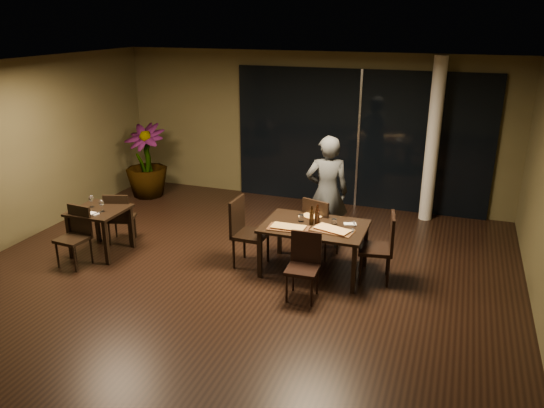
{
  "coord_description": "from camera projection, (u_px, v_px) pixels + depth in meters",
  "views": [
    {
      "loc": [
        2.85,
        -6.17,
        3.65
      ],
      "look_at": [
        0.39,
        0.67,
        1.05
      ],
      "focal_mm": 35.0,
      "sensor_mm": 36.0,
      "label": 1
    }
  ],
  "objects": [
    {
      "name": "napkin_near",
      "position": [
        348.0,
        231.0,
        7.51
      ],
      "size": [
        0.19,
        0.11,
        0.01
      ],
      "primitive_type": "cube",
      "rotation": [
        0.0,
        0.0,
        0.07
      ],
      "color": "white",
      "rests_on": "main_table"
    },
    {
      "name": "diner",
      "position": [
        327.0,
        193.0,
        8.54
      ],
      "size": [
        0.74,
        0.6,
        1.88
      ],
      "primitive_type": "imported",
      "rotation": [
        0.0,
        0.0,
        3.46
      ],
      "color": "#2F3234",
      "rests_on": "ground"
    },
    {
      "name": "side_napkin",
      "position": [
        93.0,
        214.0,
        8.17
      ],
      "size": [
        0.2,
        0.14,
        0.01
      ],
      "primitive_type": "cube",
      "rotation": [
        0.0,
        0.0,
        -0.19
      ],
      "color": "silver",
      "rests_on": "side_table"
    },
    {
      "name": "oblong_pizza_left",
      "position": [
        288.0,
        227.0,
        7.6
      ],
      "size": [
        0.47,
        0.22,
        0.02
      ],
      "primitive_type": null,
      "rotation": [
        0.0,
        0.0,
        0.01
      ],
      "color": "maroon",
      "rests_on": "pizza_board_left"
    },
    {
      "name": "ceiling",
      "position": [
        225.0,
        68.0,
        6.58
      ],
      "size": [
        8.0,
        8.0,
        0.04
      ],
      "primitive_type": "cube",
      "color": "white",
      "rests_on": "wall_back"
    },
    {
      "name": "pizza_board_left",
      "position": [
        288.0,
        228.0,
        7.61
      ],
      "size": [
        0.61,
        0.34,
        0.01
      ],
      "primitive_type": "cube",
      "rotation": [
        0.0,
        0.0,
        0.07
      ],
      "color": "#462816",
      "rests_on": "main_table"
    },
    {
      "name": "chair_side_far",
      "position": [
        119.0,
        216.0,
        8.81
      ],
      "size": [
        0.52,
        0.52,
        0.89
      ],
      "rotation": [
        0.0,
        0.0,
        3.45
      ],
      "color": "black",
      "rests_on": "ground"
    },
    {
      "name": "column",
      "position": [
        433.0,
        141.0,
        9.56
      ],
      "size": [
        0.24,
        0.24,
        3.0
      ],
      "primitive_type": "cylinder",
      "color": "silver",
      "rests_on": "ground"
    },
    {
      "name": "bottle_c",
      "position": [
        318.0,
        214.0,
        7.76
      ],
      "size": [
        0.06,
        0.06,
        0.29
      ],
      "primitive_type": null,
      "color": "black",
      "rests_on": "main_table"
    },
    {
      "name": "round_pizza",
      "position": [
        313.0,
        216.0,
        8.07
      ],
      "size": [
        0.28,
        0.28,
        0.01
      ],
      "primitive_type": "cylinder",
      "color": "red",
      "rests_on": "main_table"
    },
    {
      "name": "bottle_b",
      "position": [
        317.0,
        215.0,
        7.74
      ],
      "size": [
        0.06,
        0.06,
        0.28
      ],
      "primitive_type": null,
      "color": "black",
      "rests_on": "main_table"
    },
    {
      "name": "wine_glass_b",
      "position": [
        102.0,
        206.0,
        8.24
      ],
      "size": [
        0.08,
        0.08,
        0.18
      ],
      "primitive_type": null,
      "color": "white",
      "rests_on": "side_table"
    },
    {
      "name": "wine_glass_a",
      "position": [
        91.0,
        202.0,
        8.44
      ],
      "size": [
        0.08,
        0.08,
        0.18
      ],
      "primitive_type": null,
      "color": "white",
      "rests_on": "side_table"
    },
    {
      "name": "tumbler_right",
      "position": [
        334.0,
        222.0,
        7.74
      ],
      "size": [
        0.07,
        0.07,
        0.09
      ],
      "primitive_type": "cylinder",
      "color": "white",
      "rests_on": "main_table"
    },
    {
      "name": "chair_main_right",
      "position": [
        382.0,
        244.0,
        7.54
      ],
      "size": [
        0.55,
        0.55,
        1.02
      ],
      "rotation": [
        0.0,
        0.0,
        -1.41
      ],
      "color": "black",
      "rests_on": "ground"
    },
    {
      "name": "side_table",
      "position": [
        100.0,
        217.0,
        8.42
      ],
      "size": [
        0.8,
        0.8,
        0.75
      ],
      "color": "black",
      "rests_on": "ground"
    },
    {
      "name": "main_table",
      "position": [
        314.0,
        230.0,
        7.76
      ],
      "size": [
        1.5,
        1.0,
        0.75
      ],
      "color": "black",
      "rests_on": "ground"
    },
    {
      "name": "napkin_far",
      "position": [
        350.0,
        224.0,
        7.76
      ],
      "size": [
        0.2,
        0.15,
        0.01
      ],
      "primitive_type": "cube",
      "rotation": [
        0.0,
        0.0,
        0.32
      ],
      "color": "white",
      "rests_on": "main_table"
    },
    {
      "name": "chair_main_far",
      "position": [
        319.0,
        225.0,
        8.29
      ],
      "size": [
        0.57,
        0.57,
        0.99
      ],
      "rotation": [
        0.0,
        0.0,
        2.84
      ],
      "color": "black",
      "rests_on": "ground"
    },
    {
      "name": "chair_main_left",
      "position": [
        245.0,
        229.0,
        8.03
      ],
      "size": [
        0.5,
        0.5,
        1.06
      ],
      "rotation": [
        0.0,
        0.0,
        1.55
      ],
      "color": "black",
      "rests_on": "ground"
    },
    {
      "name": "oblong_pizza_right",
      "position": [
        332.0,
        230.0,
        7.52
      ],
      "size": [
        0.53,
        0.36,
        0.02
      ],
      "primitive_type": null,
      "rotation": [
        0.0,
        0.0,
        -0.3
      ],
      "color": "maroon",
      "rests_on": "pizza_board_right"
    },
    {
      "name": "chair_main_near",
      "position": [
        304.0,
        262.0,
        7.14
      ],
      "size": [
        0.44,
        0.44,
        0.91
      ],
      "rotation": [
        0.0,
        0.0,
        0.05
      ],
      "color": "black",
      "rests_on": "ground"
    },
    {
      "name": "pizza_board_right",
      "position": [
        332.0,
        231.0,
        7.52
      ],
      "size": [
        0.63,
        0.38,
        0.01
      ],
      "primitive_type": "cube",
      "rotation": [
        0.0,
        0.0,
        -0.15
      ],
      "color": "#4E3019",
      "rests_on": "main_table"
    },
    {
      "name": "wall_back",
      "position": [
        311.0,
        128.0,
        10.68
      ],
      "size": [
        8.0,
        0.1,
        3.0
      ],
      "primitive_type": "cube",
      "color": "#464125",
      "rests_on": "ground"
    },
    {
      "name": "bottle_a",
      "position": [
        312.0,
        215.0,
        7.72
      ],
      "size": [
        0.06,
        0.06,
        0.29
      ],
      "primitive_type": null,
      "color": "black",
      "rests_on": "main_table"
    },
    {
      "name": "potted_plant",
      "position": [
        146.0,
        161.0,
        11.08
      ],
      "size": [
        0.85,
        0.85,
        1.53
      ],
      "primitive_type": "imported",
      "rotation": [
        0.0,
        0.0,
        0.01
      ],
      "color": "#1F4617",
      "rests_on": "ground"
    },
    {
      "name": "chair_side_near",
      "position": [
        76.0,
        233.0,
        8.09
      ],
      "size": [
        0.46,
        0.46,
        0.92
      ],
      "rotation": [
        0.0,
        0.0,
        -0.09
      ],
      "color": "black",
      "rests_on": "ground"
    },
    {
      "name": "tumbler_left",
      "position": [
        301.0,
        218.0,
        7.87
      ],
      "size": [
        0.08,
        0.08,
        0.1
      ],
      "primitive_type": "cylinder",
      "color": "white",
      "rests_on": "main_table"
    },
    {
      "name": "window_panel",
      "position": [
        359.0,
        140.0,
        10.33
      ],
      "size": [
        5.0,
        0.06,
        2.7
      ],
      "primitive_type": "cube",
      "color": "black",
      "rests_on": "ground"
    },
    {
      "name": "ground",
      "position": [
        231.0,
        284.0,
        7.6
      ],
      "size": [
        8.0,
        8.0,
        0.0
      ],
      "primitive_type": "plane",
      "color": "black",
      "rests_on": "ground"
    }
  ]
}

